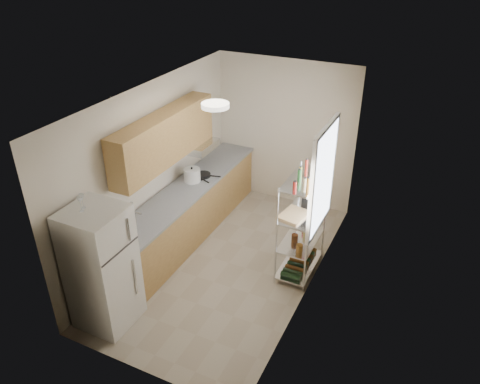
{
  "coord_description": "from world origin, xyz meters",
  "views": [
    {
      "loc": [
        2.59,
        -5.02,
        4.39
      ],
      "look_at": [
        0.07,
        0.25,
        1.12
      ],
      "focal_mm": 35.0,
      "sensor_mm": 36.0,
      "label": 1
    }
  ],
  "objects_px": {
    "rice_cooker": "(192,175)",
    "frying_pan_large": "(197,176)",
    "refrigerator": "(102,268)",
    "espresso_machine": "(312,197)",
    "cutting_board": "(294,215)"
  },
  "relations": [
    {
      "from": "frying_pan_large",
      "to": "cutting_board",
      "type": "height_order",
      "value": "cutting_board"
    },
    {
      "from": "rice_cooker",
      "to": "frying_pan_large",
      "type": "bearing_deg",
      "value": 86.1
    },
    {
      "from": "espresso_machine",
      "to": "cutting_board",
      "type": "bearing_deg",
      "value": -102.84
    },
    {
      "from": "refrigerator",
      "to": "rice_cooker",
      "type": "bearing_deg",
      "value": 91.87
    },
    {
      "from": "frying_pan_large",
      "to": "espresso_machine",
      "type": "bearing_deg",
      "value": 14.6
    },
    {
      "from": "refrigerator",
      "to": "rice_cooker",
      "type": "distance_m",
      "value": 2.3
    },
    {
      "from": "rice_cooker",
      "to": "espresso_machine",
      "type": "height_order",
      "value": "espresso_machine"
    },
    {
      "from": "espresso_machine",
      "to": "refrigerator",
      "type": "bearing_deg",
      "value": -122.16
    },
    {
      "from": "frying_pan_large",
      "to": "espresso_machine",
      "type": "height_order",
      "value": "espresso_machine"
    },
    {
      "from": "rice_cooker",
      "to": "cutting_board",
      "type": "xyz_separation_m",
      "value": [
        1.87,
        -0.46,
        0.02
      ]
    },
    {
      "from": "rice_cooker",
      "to": "refrigerator",
      "type": "bearing_deg",
      "value": -88.13
    },
    {
      "from": "rice_cooker",
      "to": "cutting_board",
      "type": "height_order",
      "value": "rice_cooker"
    },
    {
      "from": "cutting_board",
      "to": "refrigerator",
      "type": "bearing_deg",
      "value": -134.42
    },
    {
      "from": "refrigerator",
      "to": "espresso_machine",
      "type": "height_order",
      "value": "refrigerator"
    },
    {
      "from": "refrigerator",
      "to": "frying_pan_large",
      "type": "bearing_deg",
      "value": 91.55
    }
  ]
}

